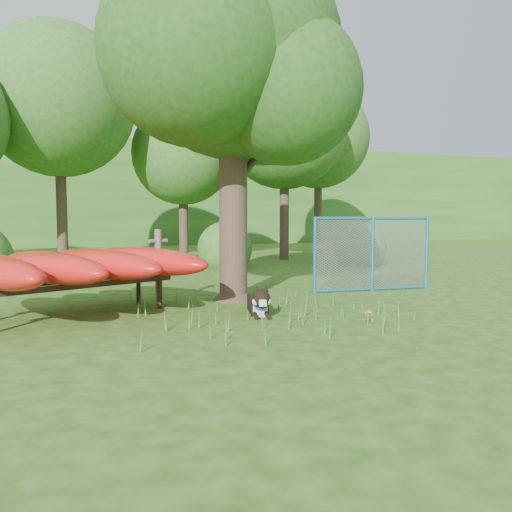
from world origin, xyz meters
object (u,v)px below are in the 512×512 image
object	(u,v)px
oak_tree	(230,62)
husky_dog	(259,303)
fence_section	(373,254)
kayak_rack	(76,266)

from	to	relation	value
oak_tree	husky_dog	bearing A→B (deg)	-89.82
husky_dog	fence_section	distance (m)	3.77
oak_tree	fence_section	bearing A→B (deg)	1.25
kayak_rack	fence_section	bearing A→B (deg)	-16.78
oak_tree	kayak_rack	distance (m)	4.81
kayak_rack	husky_dog	bearing A→B (deg)	-41.39
oak_tree	fence_section	size ratio (longest dim) A/B	2.44
oak_tree	fence_section	world-z (taller)	oak_tree
kayak_rack	fence_section	world-z (taller)	fence_section
oak_tree	kayak_rack	size ratio (longest dim) A/B	1.52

